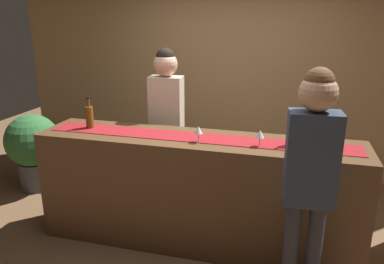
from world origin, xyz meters
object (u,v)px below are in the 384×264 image
object	(u,v)px
wine_bottle_green	(296,132)
customer_sipping	(311,166)
bartender	(166,112)
wine_glass_mid_counter	(198,130)
wine_bottle_amber	(90,117)
potted_plant_tall	(33,146)
wine_glass_near_customer	(260,134)

from	to	relation	value
wine_bottle_green	customer_sipping	size ratio (longest dim) A/B	0.17
bartender	wine_glass_mid_counter	bearing A→B (deg)	124.49
customer_sipping	bartender	bearing A→B (deg)	135.98
wine_bottle_amber	potted_plant_tall	bearing A→B (deg)	152.87
wine_bottle_green	potted_plant_tall	xyz separation A→B (m)	(-3.06, 0.60, -0.61)
customer_sipping	wine_bottle_amber	bearing A→B (deg)	158.52
wine_glass_mid_counter	bartender	size ratio (longest dim) A/B	0.08
wine_glass_near_customer	wine_glass_mid_counter	bearing A→B (deg)	-177.19
wine_bottle_amber	bartender	size ratio (longest dim) A/B	0.17
wine_glass_mid_counter	wine_bottle_green	bearing A→B (deg)	9.65
wine_glass_near_customer	bartender	bearing A→B (deg)	147.02
wine_glass_mid_counter	potted_plant_tall	bearing A→B (deg)	162.03
bartender	customer_sipping	distance (m)	1.82
wine_glass_mid_counter	bartender	bearing A→B (deg)	126.98
wine_bottle_green	wine_bottle_amber	distance (m)	1.89
bartender	customer_sipping	bearing A→B (deg)	138.61
wine_bottle_amber	bartender	bearing A→B (deg)	44.15
wine_bottle_green	customer_sipping	xyz separation A→B (m)	(0.10, -0.58, -0.05)
wine_bottle_amber	customer_sipping	distance (m)	2.08
wine_bottle_green	wine_bottle_amber	xyz separation A→B (m)	(-1.89, 0.00, 0.00)
wine_bottle_green	bartender	world-z (taller)	bartender
wine_bottle_green	customer_sipping	bearing A→B (deg)	-80.05
wine_glass_near_customer	potted_plant_tall	size ratio (longest dim) A/B	0.15
bartender	customer_sipping	world-z (taller)	bartender
wine_bottle_green	wine_glass_near_customer	distance (m)	0.30
wine_glass_mid_counter	bartender	world-z (taller)	bartender
customer_sipping	wine_glass_near_customer	bearing A→B (deg)	123.97
wine_bottle_green	wine_glass_near_customer	xyz separation A→B (m)	(-0.28, -0.11, -0.01)
wine_bottle_green	potted_plant_tall	distance (m)	3.18
wine_bottle_amber	wine_glass_near_customer	xyz separation A→B (m)	(1.61, -0.11, -0.01)
wine_glass_mid_counter	potted_plant_tall	world-z (taller)	wine_glass_mid_counter
wine_bottle_amber	wine_glass_near_customer	bearing A→B (deg)	-3.95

